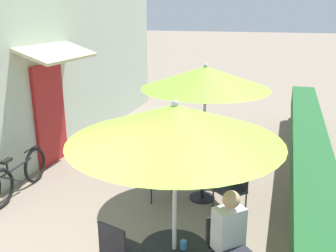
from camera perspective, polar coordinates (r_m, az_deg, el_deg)
name	(u,v)px	position (r m, az deg, el deg)	size (l,w,h in m)	color
cafe_facade_wall	(51,62)	(8.40, -17.44, 9.26)	(0.98, 10.70, 4.20)	#B2C1AD
planter_hedge	(308,158)	(7.35, 20.51, -4.63)	(0.60, 9.70, 1.01)	tan
patio_umbrella_near	(175,123)	(3.50, 1.08, 0.42)	(2.06, 2.06, 2.34)	#B7B7BC
cafe_chair_near_left	(119,249)	(4.53, -7.49, -18.08)	(0.49, 0.49, 0.87)	#232328
cafe_chair_near_back	(225,246)	(4.60, 8.63, -17.58)	(0.57, 0.57, 0.87)	#232328
seated_patron_near_back	(231,238)	(4.43, 9.59, -16.46)	(0.51, 0.51, 1.25)	#23232D
coffee_cup_near	(183,245)	(4.08, 2.37, -17.62)	(0.07, 0.07, 0.09)	teal
patio_table_mid	(203,170)	(6.44, 5.33, -6.75)	(0.72, 0.72, 0.75)	black
patio_umbrella_mid	(206,78)	(5.98, 5.75, 7.33)	(2.06, 2.06, 2.34)	#B7B7BC
cafe_chair_mid_left	(234,185)	(6.00, 10.00, -8.90)	(0.56, 0.56, 0.87)	#232328
cafe_chair_mid_right	(214,157)	(7.07, 6.99, -4.65)	(0.47, 0.47, 0.87)	#232328
seated_patron_mid_right	(220,149)	(6.97, 7.89, -3.50)	(0.45, 0.39, 1.25)	#23232D
cafe_chair_mid_back	(162,173)	(6.32, -0.95, -7.21)	(0.51, 0.51, 0.87)	#232328
coffee_cup_mid	(207,156)	(6.32, 5.94, -4.58)	(0.07, 0.07, 0.09)	teal
bicycle_second	(19,175)	(7.14, -21.79, -7.00)	(0.20, 1.68, 0.76)	black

